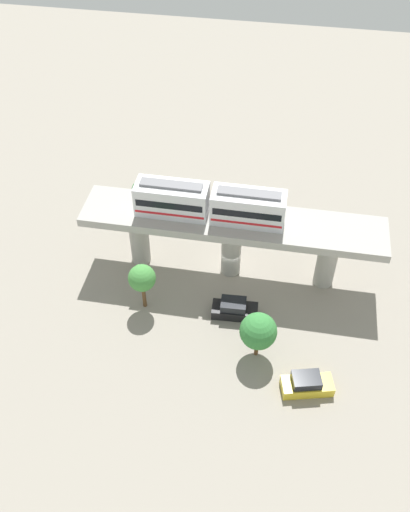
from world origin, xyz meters
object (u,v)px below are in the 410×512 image
Objects in this scene: parked_car_black at (234,309)px; tree_near_viaduct at (142,278)px; parked_car_yellow at (307,384)px; tree_mid_lot at (258,331)px; train at (210,203)px; tree_far_corner at (143,191)px.

tree_near_viaduct reaches higher than parked_car_black.
parked_car_black is 0.95× the size of parked_car_yellow.
parked_car_black is 5.35m from tree_mid_lot.
tree_near_viaduct is at bearing 71.35° from tree_mid_lot.
tree_near_viaduct reaches higher than tree_mid_lot.
tree_near_viaduct is at bearing 139.05° from train.
train is 12.43m from tree_far_corner.
parked_car_yellow is at bearing -137.84° from parked_car_black.
parked_car_black is 17.47m from tree_far_corner.
train is at bearing 25.36° from parked_car_yellow.
tree_mid_lot is (-9.57, -5.73, -5.18)m from train.
parked_car_yellow is at bearing -140.60° from train.
tree_mid_lot reaches higher than parked_car_yellow.
parked_car_black is 0.84× the size of tree_near_viaduct.
train is 17.77m from parked_car_yellow.
tree_mid_lot is (-3.66, -10.85, -0.56)m from tree_near_viaduct.
tree_mid_lot is at bearing -108.65° from tree_near_viaduct.
tree_far_corner is (7.29, 8.42, -5.52)m from train.
parked_car_black is 0.89× the size of tree_mid_lot.
train is 9.09m from tree_near_viaduct.
train reaches higher than parked_car_yellow.
parked_car_yellow is (-12.39, -10.18, -7.64)m from train.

